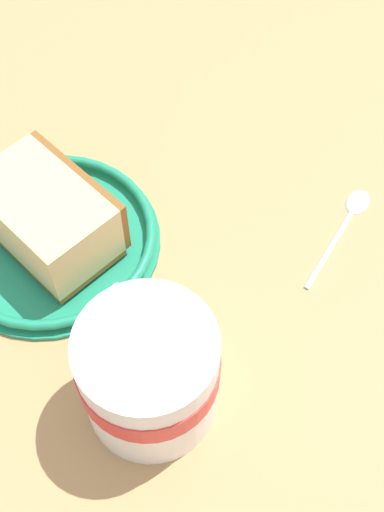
% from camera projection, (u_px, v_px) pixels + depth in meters
% --- Properties ---
extents(ground_plane, '(1.36, 1.36, 0.02)m').
position_uv_depth(ground_plane, '(185.00, 276.00, 0.57)').
color(ground_plane, tan).
extents(small_plate, '(0.19, 0.19, 0.02)m').
position_uv_depth(small_plate, '(52.00, 238.00, 0.57)').
color(small_plate, '#1E8C66').
rests_on(small_plate, ground_plane).
extents(cake_slice, '(0.13, 0.14, 0.06)m').
position_uv_depth(cake_slice, '(48.00, 216.00, 0.54)').
color(cake_slice, brown).
rests_on(cake_slice, small_plate).
extents(tea_mug, '(0.10, 0.12, 0.10)m').
position_uv_depth(tea_mug, '(148.00, 371.00, 0.45)').
color(tea_mug, white).
rests_on(tea_mug, ground_plane).
extents(teaspoon, '(0.09, 0.10, 0.01)m').
position_uv_depth(teaspoon, '(350.00, 215.00, 0.59)').
color(teaspoon, silver).
rests_on(teaspoon, ground_plane).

